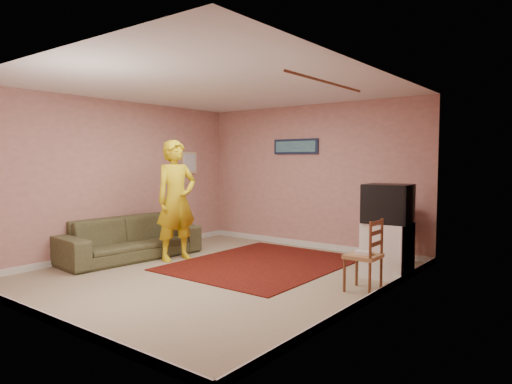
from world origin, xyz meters
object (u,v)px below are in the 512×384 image
Objects in this scene: chair_a at (398,227)px; sofa at (130,238)px; tv_cabinet at (387,250)px; crt_tv at (388,203)px; chair_b at (363,247)px; person at (176,200)px.

chair_a reaches higher than sofa.
crt_tv reaches higher than tv_cabinet.
crt_tv is at bearing -77.34° from chair_a.
chair_b is 3.15m from person.
chair_a is 0.26× the size of person.
chair_b is at bearing -75.89° from sofa.
person is (-3.11, -0.19, 0.42)m from chair_b.
chair_b is at bearing -93.50° from crt_tv.
tv_cabinet is at bearing -0.00° from crt_tv.
chair_b reaches higher than sofa.
chair_b is 0.21× the size of sofa.
crt_tv is at bearing -59.13° from person.
chair_b reaches higher than tv_cabinet.
person is at bearing -167.49° from crt_tv.
tv_cabinet reaches higher than sofa.
chair_a is at bearing 95.21° from crt_tv.
tv_cabinet is 0.93m from chair_a.
chair_b is 0.25× the size of person.
crt_tv reaches higher than chair_a.
person is at bearing -144.95° from chair_a.
chair_a reaches higher than tv_cabinet.
chair_b is (0.04, -0.85, -0.47)m from crt_tv.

